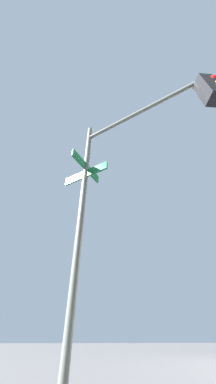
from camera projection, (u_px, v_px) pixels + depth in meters
The scene contains 1 object.
traffic_signal_near at pixel (139, 153), 3.48m from camera, with size 2.14×3.01×5.99m.
Camera 1 is at (-4.53, -6.27, 1.48)m, focal length 16.96 mm.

